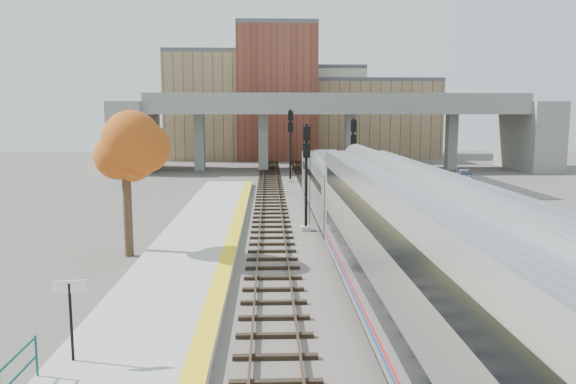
# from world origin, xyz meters

# --- Properties ---
(ground) EXTENTS (160.00, 160.00, 0.00)m
(ground) POSITION_xyz_m (0.00, 0.00, 0.00)
(ground) COLOR #47423D
(ground) RESTS_ON ground
(platform) EXTENTS (4.50, 60.00, 0.35)m
(platform) POSITION_xyz_m (-7.25, 0.00, 0.17)
(platform) COLOR #9E9E99
(platform) RESTS_ON ground
(yellow_strip) EXTENTS (0.70, 60.00, 0.01)m
(yellow_strip) POSITION_xyz_m (-5.35, 0.00, 0.35)
(yellow_strip) COLOR yellow
(yellow_strip) RESTS_ON platform
(tracks) EXTENTS (10.70, 95.00, 0.25)m
(tracks) POSITION_xyz_m (0.93, 12.50, 0.08)
(tracks) COLOR black
(tracks) RESTS_ON ground
(overpass) EXTENTS (54.00, 12.00, 9.50)m
(overpass) POSITION_xyz_m (4.92, 45.00, 5.81)
(overpass) COLOR slate
(overpass) RESTS_ON ground
(buildings_far) EXTENTS (43.00, 21.00, 20.60)m
(buildings_far) POSITION_xyz_m (1.26, 66.57, 7.88)
(buildings_far) COLOR #967A57
(buildings_far) RESTS_ON ground
(parking_lot) EXTENTS (14.00, 18.00, 0.04)m
(parking_lot) POSITION_xyz_m (14.00, 28.00, 0.02)
(parking_lot) COLOR black
(parking_lot) RESTS_ON ground
(locomotive) EXTENTS (3.02, 19.05, 4.10)m
(locomotive) POSITION_xyz_m (1.00, 12.28, 2.28)
(locomotive) COLOR #A8AAB2
(locomotive) RESTS_ON ground
(coach) EXTENTS (3.03, 25.00, 5.00)m
(coach) POSITION_xyz_m (1.00, -10.33, 2.80)
(coach) COLOR #A8AAB2
(coach) RESTS_ON ground
(signal_mast_near) EXTENTS (0.60, 0.64, 6.49)m
(signal_mast_near) POSITION_xyz_m (-1.10, 7.46, 3.11)
(signal_mast_near) COLOR #9E9E99
(signal_mast_near) RESTS_ON ground
(signal_mast_mid) EXTENTS (0.60, 0.64, 6.74)m
(signal_mast_mid) POSITION_xyz_m (3.00, 16.01, 3.28)
(signal_mast_mid) COLOR #9E9E99
(signal_mast_mid) RESTS_ON ground
(signal_mast_far) EXTENTS (0.60, 0.64, 7.52)m
(signal_mast_far) POSITION_xyz_m (-1.10, 31.92, 3.82)
(signal_mast_far) COLOR #9E9E99
(signal_mast_far) RESTS_ON ground
(station_sign) EXTENTS (0.89, 0.22, 2.27)m
(station_sign) POSITION_xyz_m (-8.79, -11.10, 1.98)
(station_sign) COLOR black
(station_sign) RESTS_ON platform
(tree) EXTENTS (3.60, 3.60, 6.88)m
(tree) POSITION_xyz_m (-10.38, 1.76, 5.10)
(tree) COLOR #382619
(tree) RESTS_ON ground
(car_a) EXTENTS (2.05, 3.79, 1.22)m
(car_a) POSITION_xyz_m (11.30, 25.41, 0.65)
(car_a) COLOR #99999E
(car_a) RESTS_ON parking_lot
(car_b) EXTENTS (3.00, 3.98, 1.26)m
(car_b) POSITION_xyz_m (14.33, 26.83, 0.67)
(car_b) COLOR #99999E
(car_b) RESTS_ON parking_lot
(car_c) EXTENTS (2.34, 4.30, 1.18)m
(car_c) POSITION_xyz_m (17.13, 31.46, 0.63)
(car_c) COLOR #99999E
(car_c) RESTS_ON parking_lot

